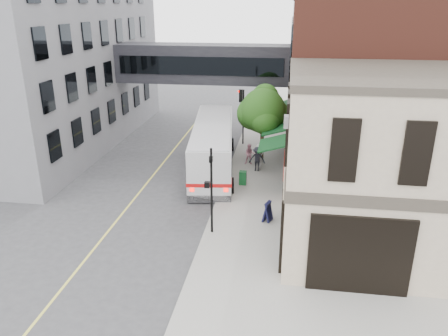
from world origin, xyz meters
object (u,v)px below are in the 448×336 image
(pedestrian_a, at_px, (259,157))
(sandwich_board, at_px, (268,211))
(pedestrian_c, at_px, (257,159))
(bus, at_px, (213,144))
(newspaper_box, at_px, (243,178))
(pedestrian_b, at_px, (250,154))

(pedestrian_a, bearing_deg, sandwich_board, -104.24)
(pedestrian_c, height_order, sandwich_board, pedestrian_c)
(bus, xyz_separation_m, pedestrian_c, (3.15, -0.39, -0.80))
(newspaper_box, bearing_deg, pedestrian_b, 90.14)
(bus, distance_m, pedestrian_c, 3.28)
(pedestrian_c, xyz_separation_m, sandwich_board, (1.12, -7.38, -0.31))
(bus, bearing_deg, sandwich_board, -61.16)
(bus, relative_size, pedestrian_a, 6.82)
(bus, bearing_deg, newspaper_box, -50.61)
(pedestrian_a, height_order, pedestrian_c, pedestrian_a)
(pedestrian_c, distance_m, sandwich_board, 7.47)
(pedestrian_c, bearing_deg, bus, 173.98)
(sandwich_board, bearing_deg, pedestrian_c, 118.43)
(pedestrian_b, bearing_deg, newspaper_box, -94.70)
(pedestrian_a, relative_size, pedestrian_c, 1.04)
(pedestrian_a, height_order, sandwich_board, pedestrian_a)
(pedestrian_a, relative_size, sandwich_board, 1.64)
(pedestrian_a, bearing_deg, pedestrian_b, 105.37)
(newspaper_box, bearing_deg, pedestrian_a, 76.10)
(pedestrian_c, distance_m, newspaper_box, 2.70)
(pedestrian_b, bearing_deg, pedestrian_a, -56.05)
(pedestrian_b, bearing_deg, pedestrian_c, -66.61)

